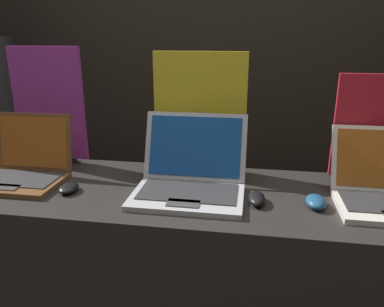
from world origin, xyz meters
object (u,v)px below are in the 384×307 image
Objects in this scene: mouse_back at (316,202)px; laptop_middle at (191,176)px; mouse_front at (69,188)px; mouse_middle at (257,199)px; promo_stand_middle at (200,116)px; promo_stand_back at (376,133)px; laptop_front at (25,166)px; promo_stand_front at (49,109)px.

laptop_middle is at bearing 172.36° from mouse_back.
mouse_middle is at bearing 1.06° from mouse_front.
promo_stand_middle reaches higher than laptop_middle.
mouse_middle is 1.03× the size of mouse_back.
laptop_front is at bearing -171.64° from promo_stand_back.
promo_stand_front is at bearing 162.00° from mouse_middle.
promo_stand_middle is at bearing 146.48° from mouse_back.
mouse_back is at bearing 1.42° from mouse_middle.
laptop_front is 0.92m from mouse_middle.
mouse_middle is 0.22× the size of promo_stand_middle.
laptop_front is 0.68m from laptop_middle.
laptop_middle is 3.68× the size of mouse_middle.
promo_stand_back is at bearing 31.29° from mouse_middle.
promo_stand_middle is 0.69m from promo_stand_back.
mouse_front is 0.88× the size of mouse_middle.
laptop_middle is 0.93× the size of promo_stand_back.
mouse_front is at bearing -178.86° from mouse_back.
mouse_middle is at bearing -18.00° from promo_stand_front.
mouse_middle is at bearing -148.71° from promo_stand_back.
mouse_front is 0.90m from mouse_back.
laptop_front is 0.82× the size of laptop_middle.
mouse_middle is (0.92, -0.07, -0.04)m from laptop_front.
promo_stand_back is at bearing 47.32° from mouse_back.
promo_stand_middle is (0.68, 0.23, 0.18)m from laptop_front.
laptop_middle is 0.80× the size of promo_stand_middle.
mouse_front is at bearing -178.94° from mouse_middle.
promo_stand_back is (0.69, -0.03, -0.04)m from promo_stand_middle.
mouse_middle is 0.55m from promo_stand_back.
promo_stand_back is at bearing 13.92° from mouse_front.
mouse_front is 0.24× the size of laptop_middle.
laptop_front is at bearing 159.85° from mouse_front.
laptop_front is 1.12m from mouse_back.
laptop_middle reaches higher than mouse_front.
laptop_front is 0.30m from promo_stand_front.
mouse_front is 0.45m from promo_stand_front.
promo_stand_middle reaches higher than mouse_front.
promo_stand_front is (0.00, 0.23, 0.19)m from laptop_front.
promo_stand_front reaches higher than mouse_front.
laptop_front is 3.10× the size of mouse_back.
promo_stand_front reaches higher than promo_stand_back.
mouse_back is (0.90, 0.02, 0.00)m from mouse_front.
promo_stand_front reaches higher than laptop_middle.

